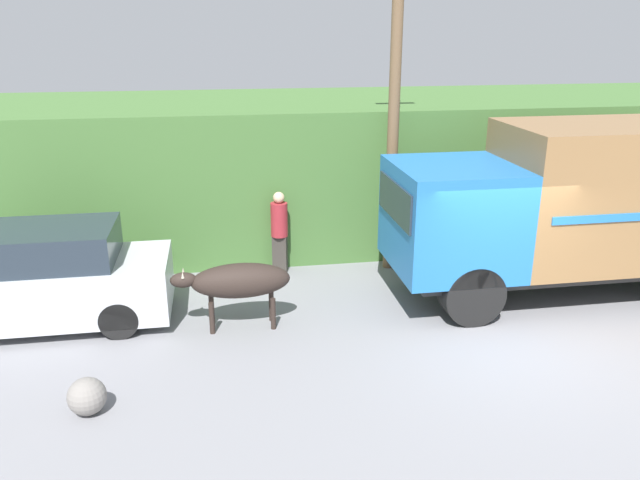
{
  "coord_description": "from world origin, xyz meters",
  "views": [
    {
      "loc": [
        -4.7,
        -8.87,
        5.03
      ],
      "look_at": [
        -2.99,
        1.32,
        1.46
      ],
      "focal_mm": 35.0,
      "sensor_mm": 36.0,
      "label": 1
    }
  ],
  "objects_px": {
    "utility_pole": "(394,112)",
    "parked_suv": "(43,279)",
    "cargo_truck": "(588,203)",
    "pedestrian_on_hill": "(279,229)",
    "roadside_rock": "(87,396)",
    "brown_cow": "(238,281)"
  },
  "relations": [
    {
      "from": "parked_suv",
      "to": "roadside_rock",
      "type": "xyz_separation_m",
      "value": [
        1.18,
        -2.94,
        -0.59
      ]
    },
    {
      "from": "pedestrian_on_hill",
      "to": "brown_cow",
      "type": "bearing_deg",
      "value": 85.34
    },
    {
      "from": "cargo_truck",
      "to": "roadside_rock",
      "type": "relative_size",
      "value": 13.77
    },
    {
      "from": "cargo_truck",
      "to": "roadside_rock",
      "type": "height_order",
      "value": "cargo_truck"
    },
    {
      "from": "pedestrian_on_hill",
      "to": "roadside_rock",
      "type": "distance_m",
      "value": 5.69
    },
    {
      "from": "parked_suv",
      "to": "roadside_rock",
      "type": "bearing_deg",
      "value": -68.84
    },
    {
      "from": "brown_cow",
      "to": "pedestrian_on_hill",
      "type": "distance_m",
      "value": 2.63
    },
    {
      "from": "cargo_truck",
      "to": "brown_cow",
      "type": "bearing_deg",
      "value": -175.12
    },
    {
      "from": "cargo_truck",
      "to": "pedestrian_on_hill",
      "type": "bearing_deg",
      "value": 161.6
    },
    {
      "from": "brown_cow",
      "to": "pedestrian_on_hill",
      "type": "xyz_separation_m",
      "value": [
        0.97,
        2.44,
        0.11
      ]
    },
    {
      "from": "parked_suv",
      "to": "brown_cow",
      "type": "bearing_deg",
      "value": -12.42
    },
    {
      "from": "utility_pole",
      "to": "parked_suv",
      "type": "bearing_deg",
      "value": -165.88
    },
    {
      "from": "cargo_truck",
      "to": "roadside_rock",
      "type": "xyz_separation_m",
      "value": [
        -8.8,
        -2.66,
        -1.58
      ]
    },
    {
      "from": "brown_cow",
      "to": "roadside_rock",
      "type": "xyz_separation_m",
      "value": [
        -2.16,
        -2.25,
        -0.6
      ]
    },
    {
      "from": "brown_cow",
      "to": "utility_pole",
      "type": "xyz_separation_m",
      "value": [
        3.34,
        2.37,
        2.5
      ]
    },
    {
      "from": "parked_suv",
      "to": "utility_pole",
      "type": "height_order",
      "value": "utility_pole"
    },
    {
      "from": "cargo_truck",
      "to": "parked_suv",
      "type": "xyz_separation_m",
      "value": [
        -9.98,
        0.28,
        -0.99
      ]
    },
    {
      "from": "brown_cow",
      "to": "utility_pole",
      "type": "distance_m",
      "value": 4.8
    },
    {
      "from": "brown_cow",
      "to": "parked_suv",
      "type": "height_order",
      "value": "parked_suv"
    },
    {
      "from": "cargo_truck",
      "to": "parked_suv",
      "type": "distance_m",
      "value": 10.03
    },
    {
      "from": "brown_cow",
      "to": "utility_pole",
      "type": "bearing_deg",
      "value": 24.86
    },
    {
      "from": "brown_cow",
      "to": "pedestrian_on_hill",
      "type": "height_order",
      "value": "pedestrian_on_hill"
    }
  ]
}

